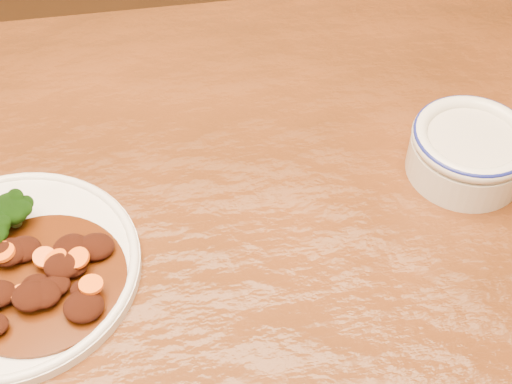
{
  "coord_description": "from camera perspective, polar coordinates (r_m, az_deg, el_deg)",
  "views": [
    {
      "loc": [
        0.04,
        -0.47,
        1.35
      ],
      "look_at": [
        0.09,
        0.05,
        0.77
      ],
      "focal_mm": 50.0,
      "sensor_mm": 36.0,
      "label": 1
    }
  ],
  "objects": [
    {
      "name": "dinner_plate",
      "position": [
        0.77,
        -19.09,
        -5.86
      ],
      "size": [
        0.27,
        0.27,
        0.02
      ],
      "rotation": [
        0.0,
        0.0,
        -0.28
      ],
      "color": "white",
      "rests_on": "dining_table"
    },
    {
      "name": "mince_stew",
      "position": [
        0.74,
        -16.66,
        -6.61
      ],
      "size": [
        0.17,
        0.17,
        0.03
      ],
      "color": "#4A2108",
      "rests_on": "dinner_plate"
    },
    {
      "name": "dining_table",
      "position": [
        0.82,
        -6.25,
        -7.79
      ],
      "size": [
        1.56,
        1.0,
        0.75
      ],
      "rotation": [
        0.0,
        0.0,
        0.07
      ],
      "color": "#602C10",
      "rests_on": "ground"
    },
    {
      "name": "dip_bowl",
      "position": [
        0.84,
        16.67,
        3.28
      ],
      "size": [
        0.14,
        0.14,
        0.06
      ],
      "rotation": [
        0.0,
        0.0,
        0.33
      ],
      "color": "beige",
      "rests_on": "dining_table"
    }
  ]
}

